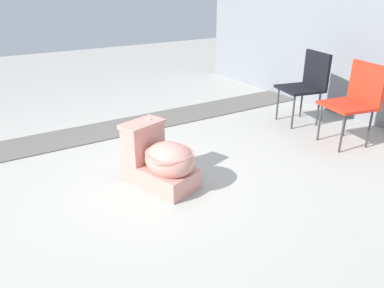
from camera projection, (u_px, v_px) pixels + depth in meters
ground_plane at (127, 183)px, 3.17m from camera, size 14.00×14.00×0.00m
gravel_strip at (124, 127)px, 4.40m from camera, size 0.56×8.00×0.01m
toilet at (161, 161)px, 3.07m from camera, size 0.71×0.54×0.52m
folding_chair_left at (308, 80)px, 4.37m from camera, size 0.53×0.53×0.83m
folding_chair_middle at (357, 96)px, 3.78m from camera, size 0.52×0.52×0.83m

